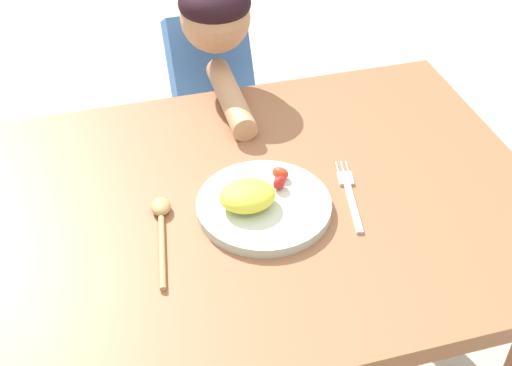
{
  "coord_description": "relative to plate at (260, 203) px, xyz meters",
  "views": [
    {
      "loc": [
        -0.22,
        -0.89,
        1.52
      ],
      "look_at": [
        0.03,
        0.02,
        0.73
      ],
      "focal_mm": 47.6,
      "sensor_mm": 36.0,
      "label": 1
    }
  ],
  "objects": [
    {
      "name": "dining_table",
      "position": [
        -0.02,
        0.03,
        -0.15
      ],
      "size": [
        1.1,
        0.76,
        0.71
      ],
      "color": "#965E3E",
      "rests_on": "ground_plane"
    },
    {
      "name": "plate",
      "position": [
        0.0,
        0.0,
        0.0
      ],
      "size": [
        0.24,
        0.24,
        0.06
      ],
      "color": "silver",
      "rests_on": "dining_table"
    },
    {
      "name": "fork",
      "position": [
        0.17,
        -0.0,
        -0.01
      ],
      "size": [
        0.06,
        0.2,
        0.01
      ],
      "rotation": [
        0.0,
        0.0,
        1.37
      ],
      "color": "silver",
      "rests_on": "dining_table"
    },
    {
      "name": "spoon",
      "position": [
        -0.18,
        0.01,
        -0.01
      ],
      "size": [
        0.05,
        0.21,
        0.02
      ],
      "rotation": [
        0.0,
        0.0,
        1.43
      ],
      "color": "tan",
      "rests_on": "dining_table"
    },
    {
      "name": "person",
      "position": [
        0.03,
        0.56,
        -0.22
      ],
      "size": [
        0.19,
        0.48,
        0.94
      ],
      "rotation": [
        0.0,
        0.0,
        3.14
      ],
      "color": "#48555D",
      "rests_on": "ground_plane"
    }
  ]
}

